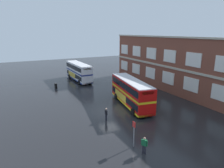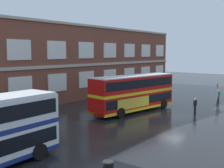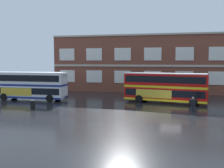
{
  "view_description": "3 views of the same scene",
  "coord_description": "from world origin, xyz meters",
  "px_view_note": "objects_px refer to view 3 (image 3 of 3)",
  "views": [
    {
      "loc": [
        24.13,
        -11.86,
        11.22
      ],
      "look_at": [
        -5.98,
        3.56,
        2.31
      ],
      "focal_mm": 32.13,
      "sensor_mm": 36.0,
      "label": 1
    },
    {
      "loc": [
        -27.04,
        -12.86,
        6.65
      ],
      "look_at": [
        -6.34,
        3.07,
        3.68
      ],
      "focal_mm": 45.34,
      "sensor_mm": 36.0,
      "label": 2
    },
    {
      "loc": [
        0.3,
        -31.4,
        5.71
      ],
      "look_at": [
        -8.66,
        5.65,
        2.27
      ],
      "focal_mm": 41.37,
      "sensor_mm": 36.0,
      "label": 3
    }
  ],
  "objects_px": {
    "double_decker_middle": "(165,87)",
    "second_passenger": "(193,104)",
    "station_litter_bin": "(33,105)",
    "double_decker_near": "(29,85)"
  },
  "relations": [
    {
      "from": "station_litter_bin",
      "to": "double_decker_near",
      "type": "bearing_deg",
      "value": 124.18
    },
    {
      "from": "double_decker_near",
      "to": "double_decker_middle",
      "type": "distance_m",
      "value": 19.56
    },
    {
      "from": "double_decker_middle",
      "to": "second_passenger",
      "type": "xyz_separation_m",
      "value": [
        3.26,
        -5.84,
        -1.22
      ]
    },
    {
      "from": "double_decker_middle",
      "to": "station_litter_bin",
      "type": "distance_m",
      "value": 17.42
    },
    {
      "from": "double_decker_middle",
      "to": "station_litter_bin",
      "type": "xyz_separation_m",
      "value": [
        -15.18,
        -8.39,
        -1.63
      ]
    },
    {
      "from": "double_decker_middle",
      "to": "second_passenger",
      "type": "distance_m",
      "value": 6.8
    },
    {
      "from": "double_decker_middle",
      "to": "station_litter_bin",
      "type": "relative_size",
      "value": 10.94
    },
    {
      "from": "double_decker_middle",
      "to": "station_litter_bin",
      "type": "bearing_deg",
      "value": -151.07
    },
    {
      "from": "double_decker_middle",
      "to": "second_passenger",
      "type": "bearing_deg",
      "value": -60.83
    },
    {
      "from": "double_decker_middle",
      "to": "station_litter_bin",
      "type": "height_order",
      "value": "double_decker_middle"
    }
  ]
}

